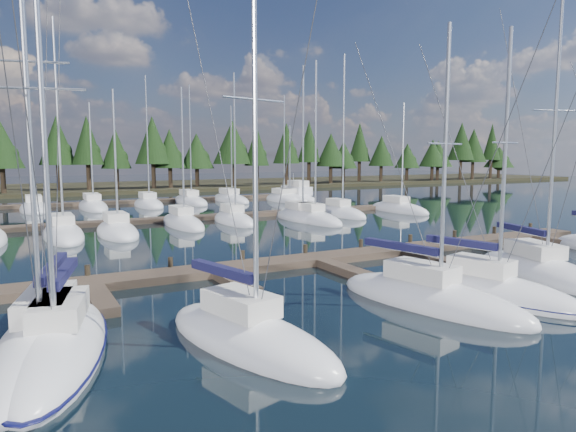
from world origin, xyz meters
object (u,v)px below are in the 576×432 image
front_sailboat_2 (248,337)px  front_sailboat_5 (539,271)px  front_sailboat_4 (488,292)px  front_sailboat_0 (46,340)px  motor_yacht_right (297,196)px  front_sailboat_1 (59,347)px  main_dock (320,261)px  front_sailboat_3 (429,299)px

front_sailboat_2 → front_sailboat_5: front_sailboat_5 is taller
front_sailboat_2 → front_sailboat_4: bearing=1.4°
front_sailboat_0 → motor_yacht_right: bearing=52.6°
front_sailboat_1 → front_sailboat_2: (5.41, -2.00, 0.01)m
front_sailboat_1 → front_sailboat_2: bearing=-20.3°
main_dock → front_sailboat_3: (-0.17, -8.75, 0.07)m
front_sailboat_0 → front_sailboat_5: bearing=-2.8°
front_sailboat_4 → motor_yacht_right: size_ratio=1.35×
main_dock → front_sailboat_5: 11.23m
front_sailboat_0 → front_sailboat_4: bearing=-8.4°
front_sailboat_0 → front_sailboat_2: size_ratio=1.13×
front_sailboat_1 → front_sailboat_4: size_ratio=1.20×
front_sailboat_0 → front_sailboat_2: front_sailboat_0 is taller
main_dock → front_sailboat_0: front_sailboat_0 is taller
front_sailboat_1 → front_sailboat_4: (16.78, -1.72, -0.01)m
front_sailboat_4 → main_dock: bearing=107.4°
main_dock → front_sailboat_1: size_ratio=3.05×
front_sailboat_4 → front_sailboat_5: (5.35, 1.44, 0.01)m
front_sailboat_1 → front_sailboat_3: 13.82m
main_dock → front_sailboat_2: (-8.51, -9.39, 0.10)m
front_sailboat_4 → front_sailboat_5: front_sailboat_5 is taller
front_sailboat_4 → motor_yacht_right: 49.39m
main_dock → front_sailboat_2: front_sailboat_2 is taller
front_sailboat_0 → front_sailboat_3: bearing=-8.8°
motor_yacht_right → front_sailboat_0: bearing=-127.4°
main_dock → motor_yacht_right: size_ratio=4.96×
front_sailboat_0 → front_sailboat_3: size_ratio=1.34×
front_sailboat_4 → motor_yacht_right: bearing=70.5°
front_sailboat_0 → motor_yacht_right: front_sailboat_0 is taller
main_dock → motor_yacht_right: (19.35, 37.44, 0.28)m
main_dock → front_sailboat_1: 15.77m
main_dock → front_sailboat_5: front_sailboat_5 is taller
front_sailboat_3 → front_sailboat_5: 8.44m
motor_yacht_right → main_dock: bearing=-117.3°
front_sailboat_5 → motor_yacht_right: (11.16, 45.11, 0.19)m
front_sailboat_3 → front_sailboat_4: 3.04m
front_sailboat_3 → front_sailboat_5: size_ratio=0.80×
main_dock → front_sailboat_4: front_sailboat_4 is taller
front_sailboat_5 → front_sailboat_2: bearing=-174.1°
front_sailboat_0 → front_sailboat_3: 14.25m
front_sailboat_2 → front_sailboat_4: front_sailboat_2 is taller
front_sailboat_2 → front_sailboat_3: size_ratio=1.19×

